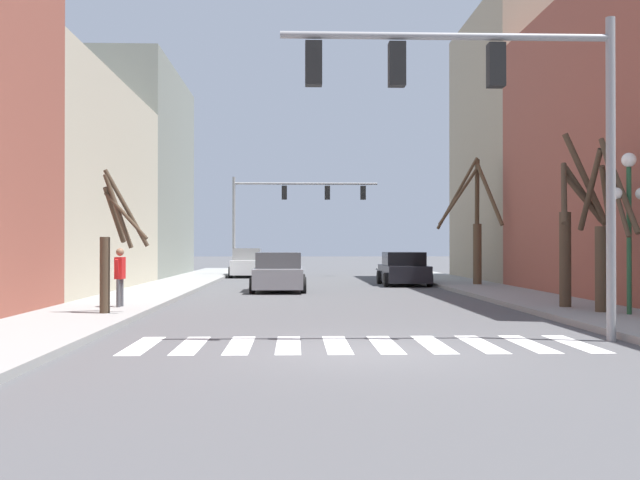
{
  "coord_description": "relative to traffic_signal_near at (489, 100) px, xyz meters",
  "views": [
    {
      "loc": [
        -1.25,
        -12.84,
        1.84
      ],
      "look_at": [
        -0.03,
        21.89,
        2.12
      ],
      "focal_mm": 42.0,
      "sensor_mm": 36.0,
      "label": 1
    }
  ],
  "objects": [
    {
      "name": "street_tree_left_far",
      "position": [
        -8.36,
        4.82,
        -2.85
      ],
      "size": [
        1.27,
        1.01,
        3.64
      ],
      "color": "#473828",
      "rests_on": "sidewalk_left"
    },
    {
      "name": "pedestrian_waiting_at_curb",
      "position": [
        -8.59,
        6.75,
        -3.53
      ],
      "size": [
        0.24,
        0.7,
        1.63
      ],
      "rotation": [
        0.0,
        0.0,
        1.5
      ],
      "color": "#4C4C51",
      "rests_on": "sidewalk_left"
    },
    {
      "name": "street_tree_right_near",
      "position": [
        4.2,
        4.7,
        -2.44
      ],
      "size": [
        0.92,
        2.64,
        4.47
      ],
      "color": "#473828",
      "rests_on": "sidewalk_right"
    },
    {
      "name": "street_tree_right_mid",
      "position": [
        4.31,
        18.7,
        -1.9
      ],
      "size": [
        2.73,
        2.6,
        5.65
      ],
      "color": "brown",
      "rests_on": "sidewalk_right"
    },
    {
      "name": "crosswalk_stripes",
      "position": [
        -2.51,
        -0.33,
        -4.64
      ],
      "size": [
        8.55,
        2.6,
        0.01
      ],
      "color": "white",
      "rests_on": "ground_plane"
    },
    {
      "name": "car_parked_right_mid",
      "position": [
        -4.37,
        16.32,
        -3.9
      ],
      "size": [
        2.2,
        4.86,
        1.58
      ],
      "rotation": [
        0.0,
        0.0,
        -1.57
      ],
      "color": "gray",
      "rests_on": "ground_plane"
    },
    {
      "name": "building_row_right",
      "position": [
        8.53,
        13.45,
        1.06
      ],
      "size": [
        6.0,
        37.46,
        13.96
      ],
      "color": "beige",
      "rests_on": "ground_plane"
    },
    {
      "name": "traffic_signal_far",
      "position": [
        -4.02,
        31.13,
        -0.08
      ],
      "size": [
        8.8,
        0.28,
        6.03
      ],
      "color": "gray",
      "rests_on": "ground_plane"
    },
    {
      "name": "ground_plane",
      "position": [
        -2.51,
        -1.38,
        -4.64
      ],
      "size": [
        240.0,
        240.0,
        0.0
      ],
      "primitive_type": "plane",
      "color": "#4C4C4F"
    },
    {
      "name": "car_parked_left_mid",
      "position": [
        1.41,
        20.76,
        -3.91
      ],
      "size": [
        2.19,
        4.43,
        1.55
      ],
      "rotation": [
        0.0,
        0.0,
        1.57
      ],
      "color": "black",
      "rests_on": "ground_plane"
    },
    {
      "name": "building_row_left",
      "position": [
        -13.55,
        14.64,
        0.84
      ],
      "size": [
        6.0,
        44.18,
        11.97
      ],
      "color": "#934C3D",
      "rests_on": "ground_plane"
    },
    {
      "name": "street_tree_left_near",
      "position": [
        3.92,
        6.17,
        -2.33
      ],
      "size": [
        1.6,
        1.42,
        4.85
      ],
      "color": "#473828",
      "rests_on": "sidewalk_right"
    },
    {
      "name": "street_lamp_right_corner",
      "position": [
        4.54,
        3.99,
        -1.65
      ],
      "size": [
        0.95,
        0.36,
        4.0
      ],
      "color": "#1E4C2D",
      "rests_on": "sidewalk_right"
    },
    {
      "name": "car_parked_right_far",
      "position": [
        -6.52,
        30.4,
        -3.85
      ],
      "size": [
        1.97,
        4.53,
        1.71
      ],
      "rotation": [
        0.0,
        0.0,
        1.57
      ],
      "color": "white",
      "rests_on": "ground_plane"
    },
    {
      "name": "traffic_signal_near",
      "position": [
        0.0,
        0.0,
        0.0
      ],
      "size": [
        6.48,
        0.28,
        6.27
      ],
      "color": "gray",
      "rests_on": "ground_plane"
    }
  ]
}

